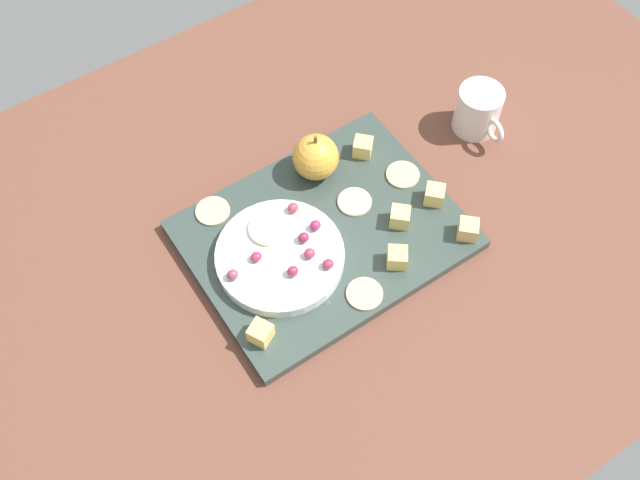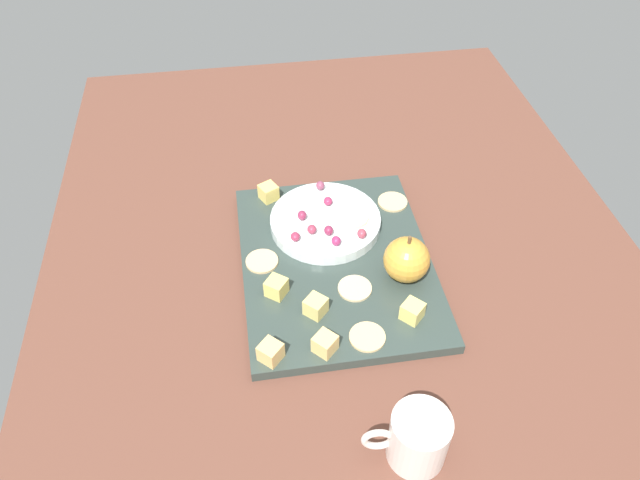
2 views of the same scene
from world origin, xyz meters
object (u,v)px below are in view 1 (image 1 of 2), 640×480
Objects in this scene: cheese_cube_4 at (468,229)px; apple_slice_0 at (269,228)px; grape_5 at (303,238)px; cup at (478,111)px; cheese_cube_3 at (261,333)px; cracker_2 at (365,294)px; serving_dish at (280,256)px; grape_0 at (256,257)px; cracker_0 at (355,203)px; cheese_cube_1 at (434,195)px; cracker_3 at (213,211)px; grape_6 at (233,275)px; apple_whole at (316,157)px; cheese_cube_2 at (397,258)px; grape_4 at (328,264)px; cracker_1 at (402,173)px; grape_7 at (293,208)px; grape_3 at (310,253)px; platter at (324,235)px; cheese_cube_5 at (363,147)px; cheese_cube_0 at (400,217)px; grape_1 at (315,225)px; grape_2 at (293,271)px.

apple_slice_0 is at bearing -33.02° from cheese_cube_4.
cup is (-35.58, -4.58, -0.49)cm from grape_5.
cheese_cube_3 reaches higher than cracker_2.
serving_dish is 11.03× the size of grape_0.
cheese_cube_1 is at bearing 149.41° from cracker_0.
grape_6 is at bearing 74.52° from cracker_3.
apple_whole reaches higher than cheese_cube_2.
cracker_1 is at bearing -157.17° from grape_4.
apple_slice_0 is at bearing 26.80° from apple_whole.
grape_3 is at bearing 74.10° from grape_7.
platter is 15.59cm from cracker_1.
grape_6 is at bearing 17.50° from cheese_cube_5.
apple_whole is at bearing -50.64° from cheese_cube_1.
apple_whole is 27.40cm from cup.
grape_4 is (9.87, 7.38, 2.31)cm from cracker_0.
cheese_cube_4 is at bearing 133.86° from cheese_cube_0.
cheese_cube_1 is 21.06cm from grape_3.
cheese_cube_0 is at bearing 143.42° from grape_7.
apple_whole reaches higher than grape_7.
cracker_3 is (24.50, -3.24, -1.16)cm from cheese_cube_5.
platter is at bearing 177.53° from grape_0.
cheese_cube_0 is 6.54cm from cheese_cube_1.
cheese_cube_4 is at bearing 146.98° from apple_slice_0.
grape_0 is 0.16× the size of cup.
grape_3 is (3.17, 3.34, -0.03)cm from grape_1.
grape_6 is 46.89cm from cup.
cheese_cube_4 is 17.78cm from cracker_2.
grape_1 is at bearing 148.37° from apple_slice_0.
grape_3 is 2.66cm from grape_5.
apple_slice_0 is at bearing -26.26° from cheese_cube_0.
cracker_0 and cracker_2 have the same top height.
cheese_cube_1 is 1.00× the size of cheese_cube_3.
serving_dish is 26.86cm from cheese_cube_4.
grape_1 is at bearing -174.12° from serving_dish.
cracker_2 is at bearing 55.17° from cheese_cube_5.
cheese_cube_2 is 22.70cm from grape_6.
grape_3 is at bearing -6.12° from cheese_cube_0.
cup is at bearing -172.82° from platter.
grape_1 is 13.60cm from grape_6.
grape_4 is at bearing 160.10° from grape_2.
cracker_3 is (11.61, -11.82, 1.06)cm from platter.
cheese_cube_3 reaches higher than serving_dish.
cheese_cube_3 is at bearing 54.24° from apple_slice_0.
cracker_0 is 21.68cm from grape_6.
grape_1 is at bearing 30.54° from cheese_cube_5.
grape_0 reaches higher than serving_dish.
cheese_cube_2 is 0.54× the size of cracker_2.
grape_0 is at bearing -50.57° from cracker_2.
cheese_cube_0 reaches higher than apple_slice_0.
grape_2 is (24.63, -7.47, 1.26)cm from cheese_cube_4.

